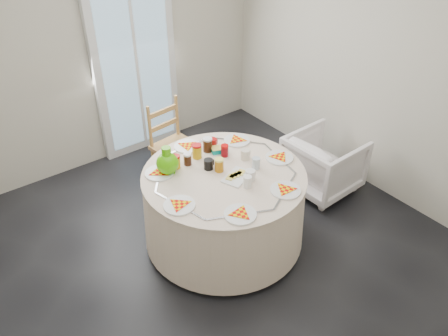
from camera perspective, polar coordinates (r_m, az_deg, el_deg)
floor at (r=4.08m, az=-1.93°, el=-10.38°), size 4.00×4.00×0.00m
wall_back at (r=4.93m, az=-16.37°, el=14.57°), size 4.00×0.02×2.60m
wall_right at (r=4.62m, az=18.87°, el=12.79°), size 0.02×4.00×2.60m
glass_door at (r=5.12m, az=-11.52°, el=12.98°), size 1.00×0.08×2.10m
table at (r=3.92m, az=-0.00°, el=-5.11°), size 1.44×1.44×0.73m
wooden_chair at (r=4.62m, az=-6.35°, el=2.90°), size 0.47×0.45×0.94m
armchair at (r=4.66m, az=12.98°, el=1.34°), size 0.65×0.69×0.69m
place_settings at (r=3.68m, az=-0.00°, el=-0.38°), size 1.55×1.55×0.02m
jar_cluster at (r=3.81m, az=-3.19°, el=1.79°), size 0.57×0.41×0.15m
butter_tub at (r=3.96m, az=-0.73°, el=2.64°), size 0.15×0.14×0.05m
green_pitcher at (r=3.67m, az=-7.45°, el=1.05°), size 0.25×0.25×0.25m
cheese_platter at (r=3.64m, az=1.73°, el=-0.83°), size 0.31×0.26×0.03m
mugs_glasses at (r=3.73m, az=1.27°, el=0.90°), size 0.62×0.62×0.11m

